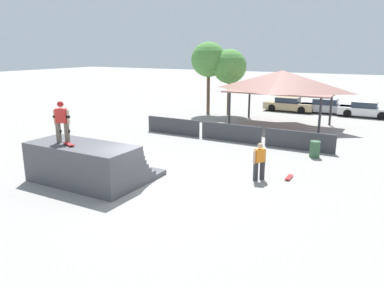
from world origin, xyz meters
TOP-DOWN VIEW (x-y plane):
  - ground_plane at (0.00, 0.00)m, footprint 160.00×160.00m
  - quarter_pipe_ramp at (-2.64, -0.47)m, footprint 4.75×3.66m
  - skater_on_deck at (-3.50, -0.88)m, footprint 0.73×0.45m
  - skateboard_on_deck at (-2.93, -1.12)m, footprint 0.80×0.47m
  - bystander_walking at (3.58, 3.20)m, footprint 0.44×0.60m
  - skateboard_on_ground at (4.67, 4.00)m, footprint 0.22×0.79m
  - barrier_fence at (-0.28, 9.04)m, footprint 12.11×0.12m
  - pavilion_shelter at (0.93, 15.17)m, footprint 7.41×4.68m
  - tree_beside_pavilion at (-6.00, 17.26)m, footprint 2.92×2.92m
  - tree_far_back at (-4.32, 17.79)m, footprint 2.83×2.83m
  - trash_bin at (4.91, 7.94)m, footprint 0.52×0.52m
  - parked_car_tan at (-0.30, 22.01)m, footprint 4.32×1.73m
  - parked_car_silver at (2.85, 22.52)m, footprint 4.37×1.80m
  - parked_car_white at (6.00, 22.21)m, footprint 4.15×1.81m

SIDE VIEW (x-z plane):
  - ground_plane at x=0.00m, z-range 0.00..0.00m
  - skateboard_on_ground at x=4.67m, z-range 0.01..0.10m
  - trash_bin at x=4.91m, z-range 0.00..0.85m
  - barrier_fence at x=-0.28m, z-range 0.00..1.05m
  - parked_car_silver at x=2.85m, z-range -0.04..1.24m
  - parked_car_tan at x=-0.30m, z-range -0.03..1.24m
  - parked_car_white at x=6.00m, z-range -0.03..1.24m
  - quarter_pipe_ramp at x=-2.64m, z-range -0.09..1.58m
  - bystander_walking at x=3.58m, z-range 0.09..1.72m
  - skateboard_on_deck at x=-2.93m, z-range 1.69..1.77m
  - skater_on_deck at x=-3.50m, z-range 1.80..3.52m
  - pavilion_shelter at x=0.93m, z-range 1.22..5.21m
  - tree_far_back at x=-4.32m, z-range 1.29..6.75m
  - tree_beside_pavilion at x=-6.00m, z-range 1.54..7.60m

